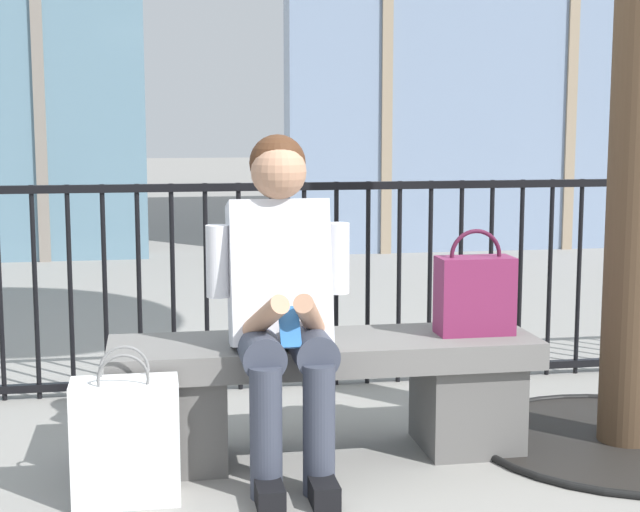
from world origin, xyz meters
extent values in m
plane|color=gray|center=(0.00, 0.00, 0.00)|extent=(60.00, 60.00, 0.00)
cube|color=slate|center=(0.00, 0.00, 0.40)|extent=(1.60, 0.44, 0.10)
cube|color=#605E5B|center=(-0.56, 0.00, 0.17)|extent=(0.36, 0.37, 0.35)
cube|color=#605E5B|center=(0.56, 0.00, 0.17)|extent=(0.36, 0.37, 0.35)
cylinder|color=#383D4C|center=(-0.27, -0.18, 0.47)|extent=(0.15, 0.40, 0.15)
cylinder|color=#383D4C|center=(-0.27, -0.38, 0.23)|extent=(0.11, 0.11, 0.45)
cube|color=black|center=(-0.27, -0.44, 0.04)|extent=(0.09, 0.22, 0.08)
cylinder|color=#383D4C|center=(-0.09, -0.18, 0.47)|extent=(0.15, 0.40, 0.15)
cylinder|color=#383D4C|center=(-0.09, -0.38, 0.23)|extent=(0.11, 0.11, 0.45)
cube|color=black|center=(-0.09, -0.44, 0.04)|extent=(0.09, 0.22, 0.08)
cube|color=silver|center=(-0.18, -0.04, 0.71)|extent=(0.36, 0.30, 0.55)
cylinder|color=silver|center=(-0.40, -0.04, 0.76)|extent=(0.08, 0.08, 0.26)
cylinder|color=tan|center=(-0.26, -0.26, 0.59)|extent=(0.16, 0.28, 0.20)
cylinder|color=silver|center=(0.04, -0.04, 0.76)|extent=(0.08, 0.08, 0.26)
cylinder|color=tan|center=(-0.10, -0.26, 0.59)|extent=(0.16, 0.28, 0.20)
cube|color=#2D6BB7|center=(-0.18, -0.32, 0.57)|extent=(0.07, 0.10, 0.13)
sphere|color=tan|center=(-0.18, -0.06, 1.08)|extent=(0.20, 0.20, 0.20)
sphere|color=#472816|center=(-0.18, -0.03, 1.11)|extent=(0.20, 0.20, 0.20)
cube|color=#7A234C|center=(0.58, -0.01, 0.60)|extent=(0.29, 0.14, 0.30)
torus|color=#49152D|center=(0.58, -0.01, 0.75)|extent=(0.20, 0.02, 0.20)
cube|color=white|center=(-0.73, -0.33, 0.21)|extent=(0.35, 0.17, 0.41)
torus|color=slate|center=(-0.73, -0.39, 0.43)|extent=(0.17, 0.01, 0.17)
torus|color=slate|center=(-0.73, -0.27, 0.43)|extent=(0.17, 0.01, 0.17)
cylinder|color=black|center=(-1.30, 0.97, 0.49)|extent=(0.02, 0.02, 0.98)
cylinder|color=black|center=(-1.15, 0.97, 0.49)|extent=(0.02, 0.02, 0.98)
cylinder|color=black|center=(-1.00, 0.97, 0.49)|extent=(0.02, 0.02, 0.98)
cylinder|color=black|center=(-0.84, 0.97, 0.49)|extent=(0.02, 0.02, 0.98)
cylinder|color=black|center=(-0.69, 0.97, 0.49)|extent=(0.02, 0.02, 0.98)
cylinder|color=black|center=(-0.54, 0.97, 0.49)|extent=(0.02, 0.02, 0.98)
cylinder|color=black|center=(-0.38, 0.97, 0.49)|extent=(0.02, 0.02, 0.98)
cylinder|color=black|center=(-0.23, 0.97, 0.49)|extent=(0.02, 0.02, 0.98)
cylinder|color=black|center=(-0.08, 0.97, 0.49)|extent=(0.02, 0.02, 0.98)
cylinder|color=black|center=(0.08, 0.97, 0.49)|extent=(0.02, 0.02, 0.98)
cylinder|color=black|center=(0.23, 0.97, 0.49)|extent=(0.02, 0.02, 0.98)
cylinder|color=black|center=(0.38, 0.97, 0.49)|extent=(0.02, 0.02, 0.98)
cylinder|color=black|center=(0.54, 0.97, 0.49)|extent=(0.02, 0.02, 0.98)
cylinder|color=black|center=(0.69, 0.97, 0.49)|extent=(0.02, 0.02, 0.98)
cylinder|color=black|center=(0.84, 0.97, 0.49)|extent=(0.02, 0.02, 0.98)
cylinder|color=black|center=(1.00, 0.97, 0.49)|extent=(0.02, 0.02, 0.98)
cylinder|color=black|center=(1.15, 0.97, 0.49)|extent=(0.02, 0.02, 0.98)
cylinder|color=black|center=(1.30, 0.97, 0.49)|extent=(0.02, 0.02, 0.98)
cylinder|color=black|center=(1.46, 0.97, 0.49)|extent=(0.02, 0.02, 0.98)
cylinder|color=black|center=(1.61, 0.97, 0.49)|extent=(0.02, 0.02, 0.98)
cylinder|color=black|center=(1.76, 0.97, 0.49)|extent=(0.02, 0.02, 0.98)
cube|color=black|center=(0.00, 0.97, 0.05)|extent=(9.05, 0.04, 0.04)
cube|color=black|center=(0.00, 0.97, 0.96)|extent=(9.05, 0.04, 0.04)
cylinder|color=black|center=(1.19, -0.07, 0.01)|extent=(1.19, 1.19, 0.01)
torus|color=black|center=(1.19, -0.07, 0.01)|extent=(1.22, 1.22, 0.03)
camera|label=1|loc=(-0.63, -3.49, 1.26)|focal=54.46mm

